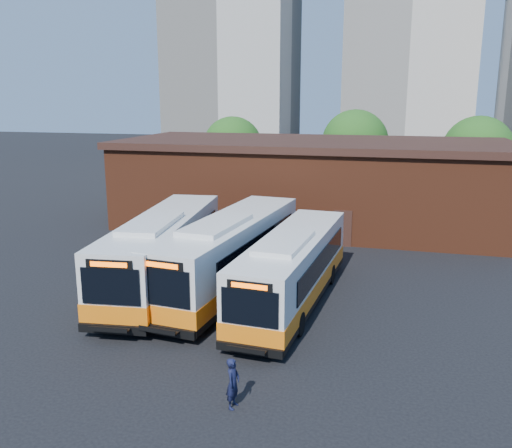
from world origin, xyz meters
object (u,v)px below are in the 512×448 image
(bus_midwest, at_px, (230,255))
(transit_worker, at_px, (233,383))
(bus_mideast, at_px, (293,271))
(bus_west, at_px, (163,253))

(bus_midwest, distance_m, transit_worker, 11.00)
(bus_mideast, bearing_deg, bus_midwest, 164.30)
(bus_west, height_order, bus_midwest, bus_midwest)
(bus_midwest, xyz_separation_m, transit_worker, (3.36, -10.43, -0.90))
(bus_midwest, height_order, transit_worker, bus_midwest)
(bus_mideast, height_order, transit_worker, bus_mideast)
(bus_west, relative_size, transit_worker, 8.51)
(bus_west, xyz_separation_m, bus_midwest, (3.45, 0.44, 0.01))
(bus_midwest, bearing_deg, bus_mideast, -13.74)
(bus_west, relative_size, bus_mideast, 1.10)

